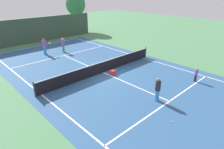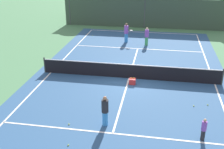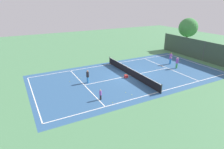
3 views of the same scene
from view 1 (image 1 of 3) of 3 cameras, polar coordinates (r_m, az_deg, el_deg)
The scene contains 19 objects.
ground_plane at distance 16.32m, azimuth -2.71°, elevation 0.61°, with size 80.00×80.00×0.00m, color #4C8456.
court_surface at distance 16.32m, azimuth -2.71°, elevation 0.62°, with size 13.00×25.00×0.01m.
tennis_net at distance 16.13m, azimuth -2.75°, elevation 2.27°, with size 11.90×0.10×1.10m.
perimeter_fence at distance 27.62m, azimuth -22.72°, elevation 12.01°, with size 18.00×0.12×3.20m.
tree_0 at distance 34.25m, azimuth -10.87°, elevation 19.96°, with size 3.13×3.42×6.23m.
player_0 at distance 22.32m, azimuth -14.43°, elevation 8.60°, with size 0.35×0.35×1.63m.
player_1 at distance 12.24m, azimuth 13.50°, elevation -4.32°, with size 0.33×0.33×1.56m.
player_2 at distance 22.01m, azimuth -19.56°, elevation 8.00°, with size 0.90×0.77×1.79m.
player_3 at distance 15.89m, azimuth 23.83°, elevation 0.01°, with size 0.23×0.23×1.10m.
ball_crate at distance 15.86m, azimuth 0.15°, elevation 0.64°, with size 0.40×0.38×0.43m.
tennis_ball_0 at distance 24.25m, azimuth -22.02°, elevation 6.82°, with size 0.07×0.07×0.07m, color #CCE533.
tennis_ball_1 at distance 22.58m, azimuth -29.12°, elevation 4.32°, with size 0.07×0.07×0.07m, color #CCE533.
tennis_ball_2 at distance 10.93m, azimuth 17.65°, elevation -13.37°, with size 0.07×0.07×0.07m, color #CCE533.
tennis_ball_3 at distance 11.24m, azimuth 9.35°, elevation -11.27°, with size 0.07×0.07×0.07m, color #CCE533.
tennis_ball_4 at distance 15.04m, azimuth -15.00°, elevation -2.22°, with size 0.07×0.07×0.07m, color #CCE533.
tennis_ball_5 at distance 17.21m, azimuth 14.31°, elevation 1.25°, with size 0.07×0.07×0.07m, color #CCE533.
tennis_ball_6 at distance 17.32m, azimuth 22.86°, elevation 0.19°, with size 0.07×0.07×0.07m, color #CCE533.
tennis_ball_7 at distance 17.95m, azimuth 14.95°, elevation 2.13°, with size 0.07×0.07×0.07m, color #CCE533.
tennis_ball_8 at distance 15.58m, azimuth -7.01°, elevation -0.60°, with size 0.07×0.07×0.07m, color #CCE533.
Camera 1 is at (-9.77, -11.37, 6.45)m, focal length 30.58 mm.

